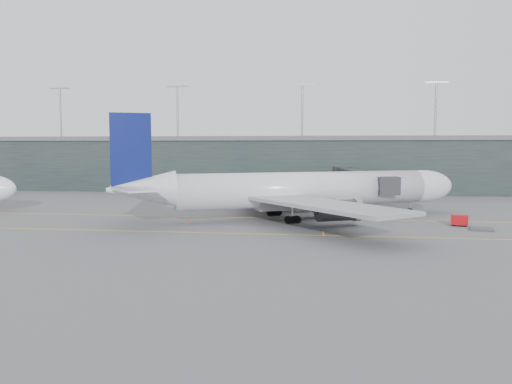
# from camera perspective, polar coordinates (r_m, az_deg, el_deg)

# --- Properties ---
(ground) EXTENTS (320.00, 320.00, 0.00)m
(ground) POSITION_cam_1_polar(r_m,az_deg,el_deg) (90.97, 0.89, -2.62)
(ground) COLOR #58585D
(ground) RESTS_ON ground
(taxiline_a) EXTENTS (160.00, 0.25, 0.02)m
(taxiline_a) POSITION_cam_1_polar(r_m,az_deg,el_deg) (87.04, 0.59, -2.97)
(taxiline_a) COLOR orange
(taxiline_a) RESTS_ON ground
(taxiline_b) EXTENTS (160.00, 0.25, 0.02)m
(taxiline_b) POSITION_cam_1_polar(r_m,az_deg,el_deg) (71.37, -0.96, -4.78)
(taxiline_b) COLOR orange
(taxiline_b) RESTS_ON ground
(taxiline_lead_main) EXTENTS (0.25, 60.00, 0.02)m
(taxiline_lead_main) POSITION_cam_1_polar(r_m,az_deg,el_deg) (110.36, 4.66, -1.25)
(taxiline_lead_main) COLOR orange
(taxiline_lead_main) RESTS_ON ground
(terminal) EXTENTS (240.00, 36.00, 29.00)m
(terminal) POSITION_cam_1_polar(r_m,az_deg,el_deg) (147.97, 3.47, 3.35)
(terminal) COLOR #1E292A
(terminal) RESTS_ON ground
(main_aircraft) EXTENTS (59.62, 54.91, 17.56)m
(main_aircraft) POSITION_cam_1_polar(r_m,az_deg,el_deg) (85.89, 5.24, 0.20)
(main_aircraft) COLOR silver
(main_aircraft) RESTS_ON ground
(jet_bridge) EXTENTS (10.86, 47.71, 7.28)m
(jet_bridge) POSITION_cam_1_polar(r_m,az_deg,el_deg) (115.13, 11.77, 1.64)
(jet_bridge) COLOR #2B2B30
(jet_bridge) RESTS_ON ground
(gse_cart) EXTENTS (2.85, 2.24, 1.70)m
(gse_cart) POSITION_cam_1_polar(r_m,az_deg,el_deg) (84.33, 22.24, -2.98)
(gse_cart) COLOR #A20B11
(gse_cart) RESTS_ON ground
(baggage_dolly) EXTENTS (3.76, 3.27, 0.33)m
(baggage_dolly) POSITION_cam_1_polar(r_m,az_deg,el_deg) (81.51, 24.39, -3.87)
(baggage_dolly) COLOR #3E3E44
(baggage_dolly) RESTS_ON ground
(uld_a) EXTENTS (2.26, 1.89, 1.90)m
(uld_a) POSITION_cam_1_polar(r_m,az_deg,el_deg) (100.57, -1.28, -1.30)
(uld_a) COLOR #37383C
(uld_a) RESTS_ON ground
(uld_b) EXTENTS (2.20, 1.94, 1.70)m
(uld_b) POSITION_cam_1_polar(r_m,az_deg,el_deg) (103.57, 0.19, -1.17)
(uld_b) COLOR #37383C
(uld_b) RESTS_ON ground
(uld_c) EXTENTS (2.35, 2.17, 1.72)m
(uld_c) POSITION_cam_1_polar(r_m,az_deg,el_deg) (101.68, 0.71, -1.28)
(uld_c) COLOR #37383C
(uld_c) RESTS_ON ground
(cone_nose) EXTENTS (0.42, 0.42, 0.66)m
(cone_nose) POSITION_cam_1_polar(r_m,az_deg,el_deg) (88.18, 22.36, -3.05)
(cone_nose) COLOR red
(cone_nose) RESTS_ON ground
(cone_wing_stbd) EXTENTS (0.41, 0.41, 0.65)m
(cone_wing_stbd) POSITION_cam_1_polar(r_m,az_deg,el_deg) (70.66, 7.68, -4.67)
(cone_wing_stbd) COLOR #D05B0B
(cone_wing_stbd) RESTS_ON ground
(cone_wing_port) EXTENTS (0.46, 0.46, 0.73)m
(cone_wing_port) POSITION_cam_1_polar(r_m,az_deg,el_deg) (100.80, 5.82, -1.67)
(cone_wing_port) COLOR #F9440D
(cone_wing_port) RESTS_ON ground
(cone_tail) EXTENTS (0.44, 0.44, 0.69)m
(cone_tail) POSITION_cam_1_polar(r_m,az_deg,el_deg) (81.56, -7.74, -3.33)
(cone_tail) COLOR red
(cone_tail) RESTS_ON ground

